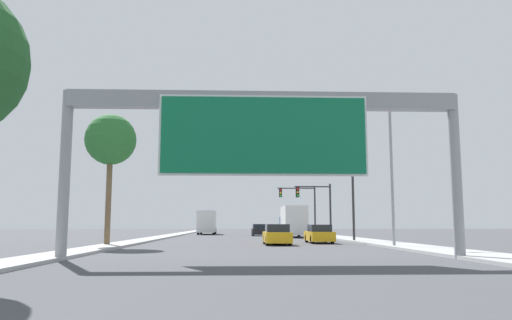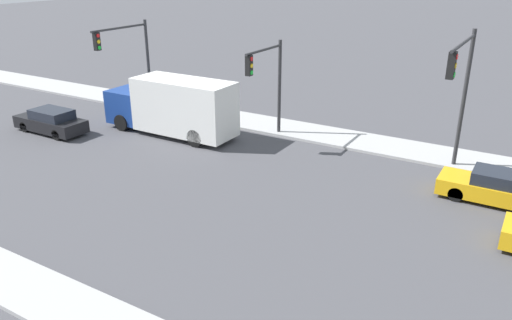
{
  "view_description": "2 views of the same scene",
  "coord_description": "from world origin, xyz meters",
  "px_view_note": "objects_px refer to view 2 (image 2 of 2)",
  "views": [
    {
      "loc": [
        -1.15,
        -2.71,
        1.44
      ],
      "look_at": [
        0.0,
        25.76,
        5.11
      ],
      "focal_mm": 35.0,
      "sensor_mm": 36.0,
      "label": 1
    },
    {
      "loc": [
        -16.54,
        34.69,
        9.68
      ],
      "look_at": [
        -1.06,
        43.9,
        2.44
      ],
      "focal_mm": 35.0,
      "sensor_mm": 36.0,
      "label": 2
    }
  ],
  "objects_px": {
    "truck_box_primary": "(174,107)",
    "traffic_light_far_intersection": "(131,53)",
    "car_near_right": "(51,122)",
    "traffic_light_mid_block": "(269,76)",
    "traffic_light_near_intersection": "(461,83)",
    "car_mid_center": "(497,188)"
  },
  "relations": [
    {
      "from": "traffic_light_far_intersection",
      "to": "traffic_light_near_intersection",
      "type": "bearing_deg",
      "value": -90.36
    },
    {
      "from": "car_mid_center",
      "to": "traffic_light_mid_block",
      "type": "xyz_separation_m",
      "value": [
        2.02,
        12.29,
        3.06
      ]
    },
    {
      "from": "car_near_right",
      "to": "car_mid_center",
      "type": "xyz_separation_m",
      "value": [
        3.5,
        -24.18,
        -0.02
      ]
    },
    {
      "from": "truck_box_primary",
      "to": "traffic_light_near_intersection",
      "type": "xyz_separation_m",
      "value": [
        1.63,
        -15.26,
        2.9
      ]
    },
    {
      "from": "truck_box_primary",
      "to": "traffic_light_far_intersection",
      "type": "relative_size",
      "value": 1.37
    },
    {
      "from": "car_near_right",
      "to": "traffic_light_mid_block",
      "type": "bearing_deg",
      "value": -65.11
    },
    {
      "from": "car_near_right",
      "to": "traffic_light_mid_block",
      "type": "xyz_separation_m",
      "value": [
        5.52,
        -11.89,
        3.04
      ]
    },
    {
      "from": "traffic_light_near_intersection",
      "to": "traffic_light_far_intersection",
      "type": "xyz_separation_m",
      "value": [
        0.13,
        20.0,
        -0.47
      ]
    },
    {
      "from": "car_mid_center",
      "to": "truck_box_primary",
      "type": "relative_size",
      "value": 0.55
    },
    {
      "from": "truck_box_primary",
      "to": "traffic_light_near_intersection",
      "type": "bearing_deg",
      "value": -83.9
    },
    {
      "from": "car_mid_center",
      "to": "traffic_light_far_intersection",
      "type": "height_order",
      "value": "traffic_light_far_intersection"
    },
    {
      "from": "car_mid_center",
      "to": "traffic_light_near_intersection",
      "type": "relative_size",
      "value": 0.67
    },
    {
      "from": "truck_box_primary",
      "to": "traffic_light_near_intersection",
      "type": "distance_m",
      "value": 15.62
    },
    {
      "from": "car_mid_center",
      "to": "traffic_light_mid_block",
      "type": "relative_size",
      "value": 0.83
    },
    {
      "from": "car_mid_center",
      "to": "truck_box_primary",
      "type": "distance_m",
      "value": 17.58
    },
    {
      "from": "truck_box_primary",
      "to": "traffic_light_mid_block",
      "type": "xyz_separation_m",
      "value": [
        2.02,
        -5.26,
        2.01
      ]
    },
    {
      "from": "truck_box_primary",
      "to": "traffic_light_mid_block",
      "type": "relative_size",
      "value": 1.51
    },
    {
      "from": "traffic_light_near_intersection",
      "to": "traffic_light_far_intersection",
      "type": "bearing_deg",
      "value": 89.64
    },
    {
      "from": "traffic_light_near_intersection",
      "to": "traffic_light_far_intersection",
      "type": "height_order",
      "value": "traffic_light_near_intersection"
    },
    {
      "from": "truck_box_primary",
      "to": "traffic_light_far_intersection",
      "type": "bearing_deg",
      "value": 69.68
    },
    {
      "from": "car_near_right",
      "to": "traffic_light_far_intersection",
      "type": "distance_m",
      "value": 6.57
    },
    {
      "from": "car_mid_center",
      "to": "truck_box_primary",
      "type": "bearing_deg",
      "value": 90.0
    }
  ]
}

